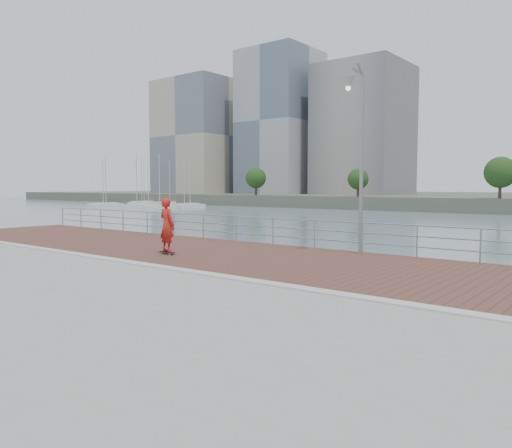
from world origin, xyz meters
The scene contains 9 objects.
water centered at (0.00, 0.00, -2.00)m, with size 400.00×400.00×0.00m, color slate.
seawall centered at (0.00, -5.00, -1.00)m, with size 40.00×24.00×2.00m, color gray.
brick_lane centered at (0.00, 3.60, 0.01)m, with size 40.00×6.80×0.02m, color brown.
curb centered at (0.00, 0.00, 0.03)m, with size 40.00×0.40×0.06m, color #B7B5AD.
guardrail centered at (0.00, 7.00, 0.69)m, with size 39.06×0.06×1.13m.
street_lamp centered at (1.20, 6.03, 4.53)m, with size 0.47×1.35×6.38m.
skateboard centered at (-4.11, 2.08, 0.09)m, with size 0.76×0.28×0.09m.
skateboarder centered at (-4.11, 2.08, 1.07)m, with size 0.70×0.46×1.93m, color red.
marina centered at (-79.55, 62.72, -1.51)m, with size 29.27×28.17×10.78m.
Camera 1 is at (9.37, -9.72, 2.43)m, focal length 35.00 mm.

